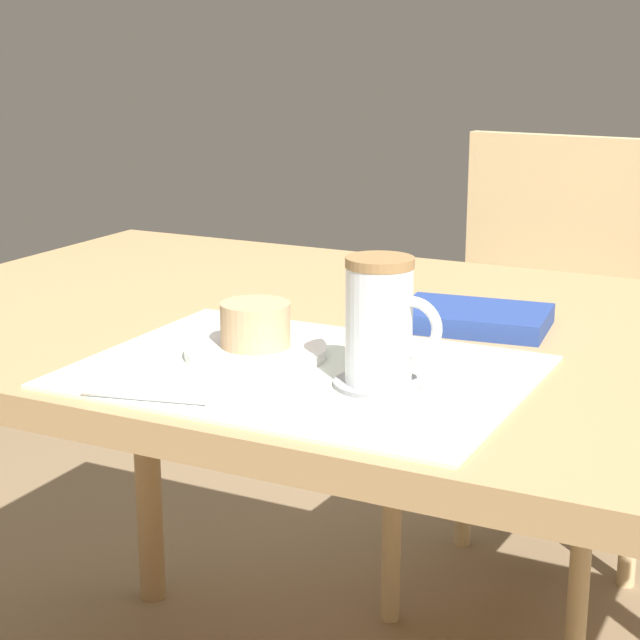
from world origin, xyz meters
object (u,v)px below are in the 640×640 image
at_px(dining_table, 370,378).
at_px(pastry_plate, 256,351).
at_px(small_book, 474,318).
at_px(pastry, 255,324).
at_px(wooden_chair, 537,350).
at_px(coffee_mug, 381,320).

height_order(dining_table, pastry_plate, pastry_plate).
xyz_separation_m(dining_table, small_book, (0.12, 0.05, 0.08)).
bearing_deg(dining_table, pastry, -105.67).
distance_m(wooden_chair, small_book, 0.73).
height_order(pastry, coffee_mug, coffee_mug).
xyz_separation_m(dining_table, coffee_mug, (0.11, -0.23, 0.14)).
xyz_separation_m(pastry, coffee_mug, (0.17, -0.03, 0.03)).
relative_size(wooden_chair, pastry, 11.30).
bearing_deg(coffee_mug, dining_table, 116.11).
bearing_deg(wooden_chair, small_book, 101.41).
distance_m(coffee_mug, small_book, 0.28).
height_order(pastry_plate, coffee_mug, coffee_mug).
height_order(dining_table, small_book, small_book).
bearing_deg(wooden_chair, coffee_mug, 98.63).
height_order(wooden_chair, pastry_plate, wooden_chair).
relative_size(dining_table, pastry, 17.20).
relative_size(pastry, coffee_mug, 0.61).
xyz_separation_m(pastry_plate, coffee_mug, (0.17, -0.03, 0.06)).
height_order(dining_table, pastry, pastry).
bearing_deg(small_book, wooden_chair, 91.84).
bearing_deg(pastry_plate, small_book, 53.94).
distance_m(pastry, small_book, 0.30).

